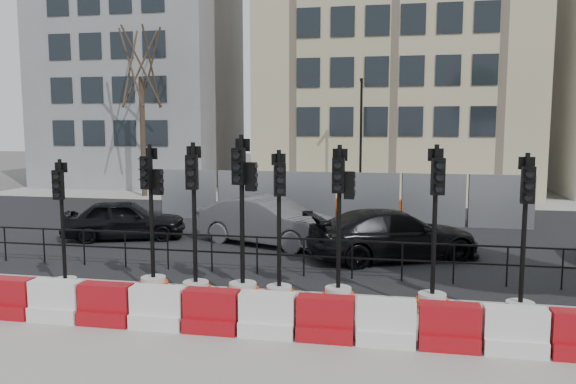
% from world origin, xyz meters
% --- Properties ---
extents(ground, '(120.00, 120.00, 0.00)m').
position_xyz_m(ground, '(0.00, 0.00, 0.00)').
color(ground, '#51514C').
rests_on(ground, ground).
extents(sidewalk_near, '(40.00, 6.00, 0.02)m').
position_xyz_m(sidewalk_near, '(0.00, -3.00, 0.01)').
color(sidewalk_near, gray).
rests_on(sidewalk_near, ground).
extents(road, '(40.00, 14.00, 0.03)m').
position_xyz_m(road, '(0.00, 7.00, 0.01)').
color(road, black).
rests_on(road, ground).
extents(sidewalk_far, '(40.00, 4.00, 0.02)m').
position_xyz_m(sidewalk_far, '(0.00, 16.00, 0.01)').
color(sidewalk_far, gray).
rests_on(sidewalk_far, ground).
extents(building_grey, '(11.00, 9.06, 14.00)m').
position_xyz_m(building_grey, '(-14.00, 21.99, 7.00)').
color(building_grey, gray).
rests_on(building_grey, ground).
extents(building_cream, '(15.00, 10.06, 18.00)m').
position_xyz_m(building_cream, '(2.00, 21.99, 9.00)').
color(building_cream, '#C9B093').
rests_on(building_cream, ground).
extents(kerb_railing, '(18.00, 0.04, 1.00)m').
position_xyz_m(kerb_railing, '(0.00, 1.20, 0.69)').
color(kerb_railing, black).
rests_on(kerb_railing, ground).
extents(heras_fencing, '(14.33, 1.72, 2.00)m').
position_xyz_m(heras_fencing, '(-0.49, 9.71, 0.71)').
color(heras_fencing, gray).
rests_on(heras_fencing, ground).
extents(lamp_post_far, '(0.12, 0.56, 6.00)m').
position_xyz_m(lamp_post_far, '(0.50, 14.98, 3.22)').
color(lamp_post_far, black).
rests_on(lamp_post_far, ground).
extents(tree_bare_far, '(2.00, 2.00, 9.00)m').
position_xyz_m(tree_bare_far, '(-11.00, 15.50, 6.65)').
color(tree_bare_far, '#473828').
rests_on(tree_bare_far, ground).
extents(barrier_row, '(15.70, 0.50, 0.80)m').
position_xyz_m(barrier_row, '(-0.00, -2.80, 0.37)').
color(barrier_row, '#B5120E').
rests_on(barrier_row, ground).
extents(traffic_signal_a, '(0.60, 0.60, 3.04)m').
position_xyz_m(traffic_signal_a, '(-5.03, -1.22, 0.63)').
color(traffic_signal_a, beige).
rests_on(traffic_signal_a, ground).
extents(traffic_signal_b, '(0.66, 0.66, 3.37)m').
position_xyz_m(traffic_signal_b, '(-3.07, -0.87, 0.80)').
color(traffic_signal_b, beige).
rests_on(traffic_signal_b, ground).
extents(traffic_signal_c, '(0.67, 0.67, 3.43)m').
position_xyz_m(traffic_signal_c, '(-2.00, -1.07, 0.71)').
color(traffic_signal_c, beige).
rests_on(traffic_signal_c, ground).
extents(traffic_signal_d, '(0.71, 0.71, 3.59)m').
position_xyz_m(traffic_signal_d, '(-0.95, -1.03, 0.86)').
color(traffic_signal_d, beige).
rests_on(traffic_signal_d, ground).
extents(traffic_signal_e, '(0.65, 0.65, 3.28)m').
position_xyz_m(traffic_signal_e, '(-0.17, -0.99, 0.68)').
color(traffic_signal_e, beige).
rests_on(traffic_signal_e, ground).
extents(traffic_signal_f, '(0.67, 0.67, 3.39)m').
position_xyz_m(traffic_signal_f, '(1.08, -0.90, 0.81)').
color(traffic_signal_f, beige).
rests_on(traffic_signal_f, ground).
extents(traffic_signal_g, '(0.67, 0.67, 3.41)m').
position_xyz_m(traffic_signal_g, '(2.99, -0.97, 0.70)').
color(traffic_signal_g, beige).
rests_on(traffic_signal_g, ground).
extents(traffic_signal_h, '(0.64, 0.64, 3.27)m').
position_xyz_m(traffic_signal_h, '(4.62, -1.16, 0.68)').
color(traffic_signal_h, beige).
rests_on(traffic_signal_h, ground).
extents(car_a, '(3.99, 4.91, 1.34)m').
position_xyz_m(car_a, '(-6.60, 4.70, 0.67)').
color(car_a, black).
rests_on(car_a, ground).
extents(car_b, '(4.64, 5.68, 1.52)m').
position_xyz_m(car_b, '(-1.74, 4.77, 0.76)').
color(car_b, '#4F4E53').
rests_on(car_b, ground).
extents(car_c, '(5.74, 6.43, 1.42)m').
position_xyz_m(car_c, '(2.17, 3.53, 0.71)').
color(car_c, black).
rests_on(car_c, ground).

